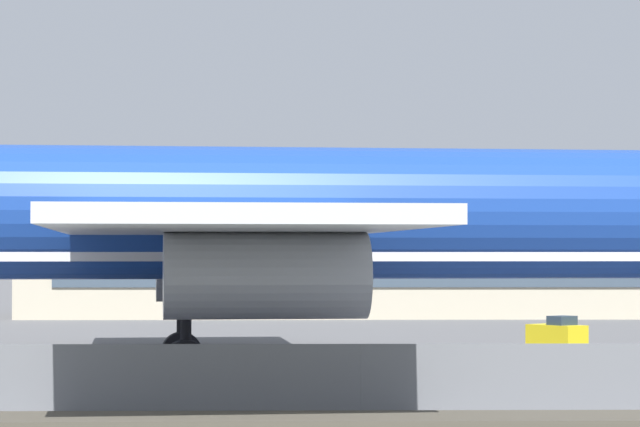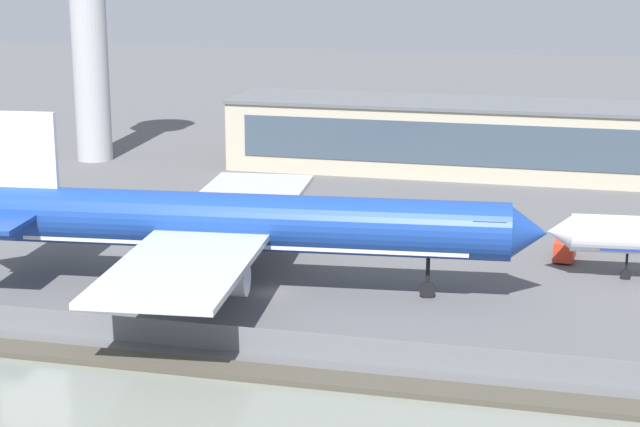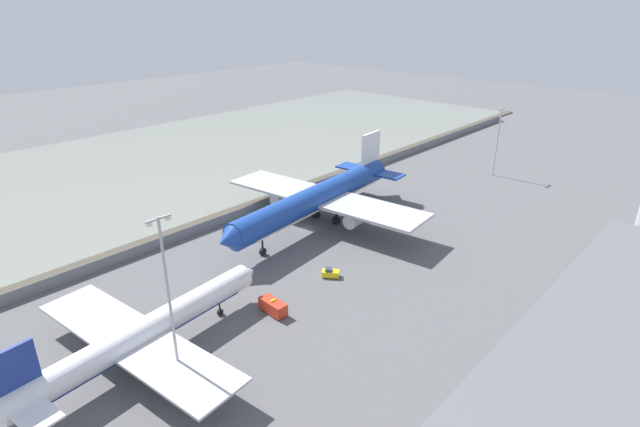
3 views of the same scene
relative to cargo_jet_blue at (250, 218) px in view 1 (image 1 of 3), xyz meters
name	(u,v)px [view 1 (image 1 of 3)]	position (x,y,z in m)	size (l,w,h in m)	color
ground_plane	(343,376)	(3.94, -0.44, -6.67)	(500.00, 500.00, 0.00)	#565659
shoreline_seawall	(369,424)	(3.94, -20.94, -6.42)	(320.00, 3.00, 0.50)	#474238
perimeter_fence	(361,380)	(3.94, -16.44, -5.52)	(280.00, 0.10, 2.29)	slate
cargo_jet_blue	(250,218)	(0.00, 0.00, 0.00)	(58.91, 50.72, 17.46)	#193D93
baggage_tug	(557,334)	(16.33, 17.89, -5.86)	(3.17, 3.53, 1.80)	yellow
terminal_building	(495,252)	(19.07, 62.39, -1.28)	(78.73, 15.77, 10.74)	#BCB299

